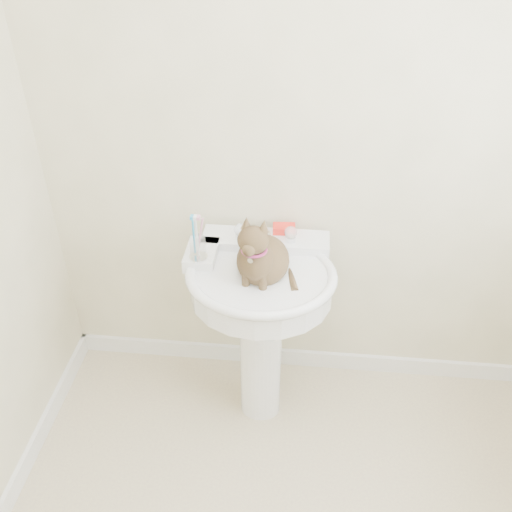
# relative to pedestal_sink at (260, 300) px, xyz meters

# --- Properties ---
(wall_back) EXTENTS (2.20, 0.00, 2.50)m
(wall_back) POSITION_rel_pedestal_sink_xyz_m (0.18, 0.29, 0.61)
(wall_back) COLOR beige
(wall_back) RESTS_ON ground
(baseboard_back) EXTENTS (2.20, 0.02, 0.09)m
(baseboard_back) POSITION_rel_pedestal_sink_xyz_m (0.18, 0.28, -0.59)
(baseboard_back) COLOR white
(baseboard_back) RESTS_ON floor
(pedestal_sink) EXTENTS (0.59, 0.58, 0.81)m
(pedestal_sink) POSITION_rel_pedestal_sink_xyz_m (0.00, 0.00, 0.00)
(pedestal_sink) COLOR white
(pedestal_sink) RESTS_ON floor
(faucet) EXTENTS (0.28, 0.12, 0.14)m
(faucet) POSITION_rel_pedestal_sink_xyz_m (0.00, 0.15, 0.21)
(faucet) COLOR silver
(faucet) RESTS_ON pedestal_sink
(soap_bar) EXTENTS (0.09, 0.06, 0.03)m
(soap_bar) POSITION_rel_pedestal_sink_xyz_m (0.07, 0.23, 0.19)
(soap_bar) COLOR red
(soap_bar) RESTS_ON pedestal_sink
(toothbrush_cup) EXTENTS (0.07, 0.07, 0.18)m
(toothbrush_cup) POSITION_rel_pedestal_sink_xyz_m (-0.24, 0.02, 0.22)
(toothbrush_cup) COLOR silver
(toothbrush_cup) RESTS_ON pedestal_sink
(cat) EXTENTS (0.22, 0.27, 0.40)m
(cat) POSITION_rel_pedestal_sink_xyz_m (0.00, -0.02, 0.22)
(cat) COLOR brown
(cat) RESTS_ON pedestal_sink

